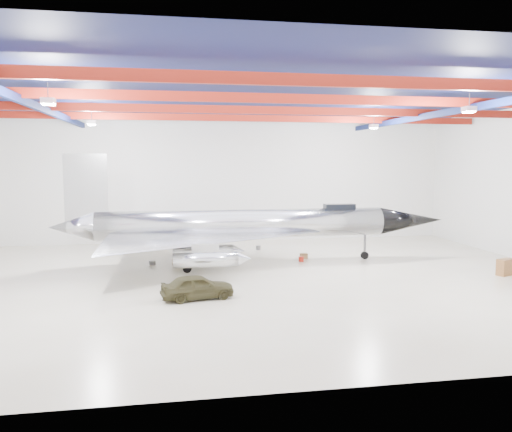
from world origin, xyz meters
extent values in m
plane|color=#C1B599|center=(0.00, 0.00, 0.00)|extent=(40.00, 40.00, 0.00)
plane|color=silver|center=(0.00, 15.00, 5.50)|extent=(40.00, 0.00, 40.00)
plane|color=#0A0F38|center=(0.00, 0.00, 11.00)|extent=(40.00, 40.00, 0.00)
cube|color=maroon|center=(0.00, -9.00, 10.40)|extent=(39.50, 0.25, 0.50)
cube|color=maroon|center=(0.00, -3.00, 10.40)|extent=(39.50, 0.25, 0.50)
cube|color=maroon|center=(0.00, 3.00, 10.40)|extent=(39.50, 0.25, 0.50)
cube|color=maroon|center=(0.00, 9.00, 10.40)|extent=(39.50, 0.25, 0.50)
cube|color=#0B1643|center=(-12.00, 0.00, 10.10)|extent=(0.25, 29.50, 0.40)
cube|color=#0B1643|center=(12.00, 0.00, 10.10)|extent=(0.25, 29.50, 0.40)
cube|color=silver|center=(-10.00, -6.00, 9.70)|extent=(0.55, 0.55, 0.25)
cube|color=silver|center=(10.00, -6.00, 9.70)|extent=(0.55, 0.55, 0.25)
cube|color=silver|center=(-10.00, 6.00, 9.70)|extent=(0.55, 0.55, 0.25)
cube|color=silver|center=(10.00, 6.00, 9.70)|extent=(0.55, 0.55, 0.25)
cylinder|color=silver|center=(0.09, 4.85, 2.78)|extent=(19.90, 2.06, 1.99)
cone|color=black|center=(12.52, 4.80, 2.78)|extent=(4.98, 2.01, 1.99)
cone|color=silver|center=(-11.35, 4.89, 2.78)|extent=(2.99, 2.00, 1.99)
cube|color=silver|center=(-10.35, 4.88, 5.37)|extent=(2.79, 0.13, 4.48)
cube|color=black|center=(7.05, 4.82, 3.83)|extent=(2.19, 0.80, 0.50)
cylinder|color=silver|center=(-2.91, -0.61, 1.39)|extent=(3.78, 0.91, 0.90)
cylinder|color=silver|center=(-2.90, 1.87, 1.39)|extent=(3.78, 0.91, 0.90)
cylinder|color=silver|center=(-2.88, 7.84, 1.39)|extent=(3.78, 0.91, 0.90)
cylinder|color=silver|center=(-2.87, 10.33, 1.39)|extent=(3.78, 0.91, 0.90)
cylinder|color=#59595B|center=(9.04, 4.81, 0.90)|extent=(0.18, 0.18, 1.79)
cylinder|color=black|center=(9.04, 4.81, 0.28)|extent=(0.56, 0.22, 0.56)
cylinder|color=#59595B|center=(-3.89, 2.38, 0.90)|extent=(0.18, 0.18, 1.79)
cylinder|color=black|center=(-3.89, 2.38, 0.28)|extent=(0.56, 0.22, 0.56)
cylinder|color=#59595B|center=(-3.88, 7.35, 0.90)|extent=(0.18, 0.18, 1.79)
cylinder|color=black|center=(-3.88, 7.35, 0.28)|extent=(0.56, 0.22, 0.56)
imported|color=#35321A|center=(-3.55, -3.89, 0.64)|extent=(3.96, 2.13, 1.28)
cube|color=brown|center=(15.73, -1.65, 0.52)|extent=(1.26, 0.94, 1.04)
cube|color=olive|center=(-4.56, 5.18, 0.20)|extent=(0.60, 0.49, 0.39)
cube|color=olive|center=(4.71, 5.77, 0.18)|extent=(0.52, 0.42, 0.36)
cube|color=#59595B|center=(-6.20, 5.32, 0.14)|extent=(0.47, 0.41, 0.27)
cylinder|color=#9C1A0F|center=(4.24, 4.71, 0.17)|extent=(0.41, 0.41, 0.34)
cube|color=olive|center=(-0.31, 5.66, 0.21)|extent=(0.65, 0.55, 0.42)
cylinder|color=#59595B|center=(2.04, 9.97, 0.17)|extent=(0.39, 0.39, 0.34)
camera|label=1|loc=(-4.73, -29.27, 7.05)|focal=35.00mm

